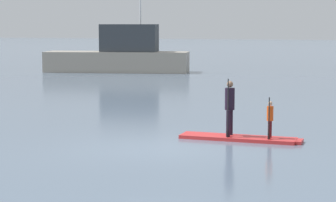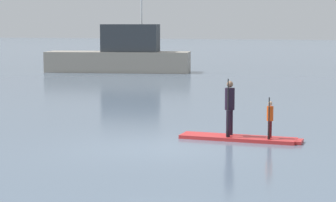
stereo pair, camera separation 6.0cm
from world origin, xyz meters
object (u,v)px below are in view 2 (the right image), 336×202
Objects in this scene: paddleboard_near at (240,138)px; paddler_adult at (230,105)px; paddler_child_solo at (270,118)px; fishing_boat_green_midground at (122,55)px.

paddler_adult is (-0.32, 0.00, 0.96)m from paddleboard_near.
fishing_boat_green_midground reaches higher than paddler_child_solo.
paddleboard_near is 1.05m from paddler_child_solo.
fishing_boat_green_midground reaches higher than paddler_adult.
paddleboard_near is 2.99× the size of paddler_child_solo.
paddler_child_solo is at bearing -2.75° from paddleboard_near.
paddler_adult is at bearing 179.36° from paddleboard_near.
paddleboard_near is 0.35× the size of fishing_boat_green_midground.
paddleboard_near is at bearing 177.25° from paddler_child_solo.
paddler_child_solo is 0.12× the size of fishing_boat_green_midground.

